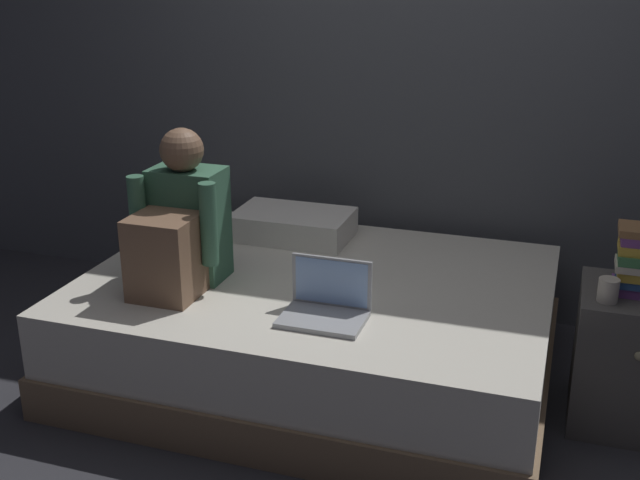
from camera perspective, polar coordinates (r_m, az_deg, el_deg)
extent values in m
plane|color=#2D2D33|center=(3.30, 1.48, -12.47)|extent=(8.00, 8.00, 0.00)
cube|color=#4C4F54|center=(3.97, 6.86, 13.78)|extent=(5.60, 0.10, 2.70)
cube|color=#7A6047|center=(3.55, -0.20, -8.21)|extent=(2.00, 1.50, 0.18)
cube|color=beige|center=(3.45, -0.20, -4.84)|extent=(1.96, 1.46, 0.28)
cube|color=#474442|center=(3.36, 21.70, -7.95)|extent=(0.44, 0.44, 0.56)
sphere|color=gray|center=(3.11, 22.14, -7.79)|extent=(0.04, 0.04, 0.04)
cube|color=#38664C|center=(3.37, -9.42, 1.18)|extent=(0.30, 0.20, 0.48)
sphere|color=brown|center=(3.25, -9.99, 6.44)|extent=(0.18, 0.18, 0.18)
cube|color=brown|center=(3.21, -11.15, -1.21)|extent=(0.26, 0.24, 0.34)
cylinder|color=#38664C|center=(3.31, -13.05, 1.69)|extent=(0.07, 0.07, 0.34)
cylinder|color=#38664C|center=(3.16, -8.07, 1.15)|extent=(0.07, 0.07, 0.34)
cube|color=#9EA0A5|center=(2.99, 0.18, -5.79)|extent=(0.32, 0.22, 0.02)
cube|color=#9EA0A5|center=(3.05, 0.86, -3.03)|extent=(0.32, 0.01, 0.20)
cube|color=#8CB2EA|center=(3.04, 0.81, -3.09)|extent=(0.29, 0.00, 0.18)
cube|color=silver|center=(3.85, -1.96, 1.12)|extent=(0.56, 0.36, 0.13)
cube|color=#284C84|center=(3.21, 22.17, -2.77)|extent=(0.17, 0.15, 0.03)
cylinder|color=#BCB2A3|center=(3.11, 20.16, -3.43)|extent=(0.08, 0.08, 0.09)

